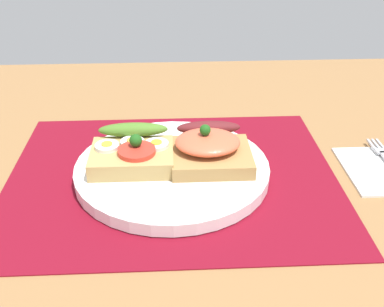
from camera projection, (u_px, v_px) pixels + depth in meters
The scene contains 5 objects.
ground_plane at pixel (169, 187), 60.87cm from camera, with size 120.00×90.00×3.20cm, color #986B3F.
placemat at pixel (169, 176), 59.99cm from camera, with size 42.15×34.01×0.30cm, color maroon.
plate at pixel (169, 170), 59.52cm from camera, with size 24.80×24.80×1.59cm, color white.
sandwich_egg_tomato at pixel (129, 153), 58.44cm from camera, with size 10.35×9.19×4.37cm.
sandwich_salmon at pixel (206, 148), 58.98cm from camera, with size 10.04×10.19×5.23cm.
Camera 1 is at (0.45, -50.56, 32.71)cm, focal length 43.40 mm.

